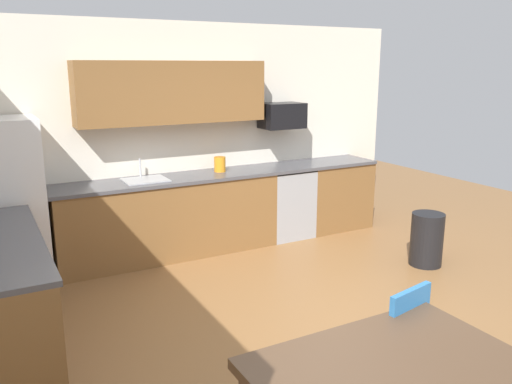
{
  "coord_description": "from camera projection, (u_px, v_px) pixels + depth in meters",
  "views": [
    {
      "loc": [
        -2.35,
        -3.31,
        2.2
      ],
      "look_at": [
        0.0,
        1.0,
        1.0
      ],
      "focal_mm": 36.51,
      "sensor_mm": 36.0,
      "label": 1
    }
  ],
  "objects": [
    {
      "name": "ground_plane",
      "position": [
        312.0,
        330.0,
        4.44
      ],
      "size": [
        12.0,
        12.0,
        0.0
      ],
      "primitive_type": "plane",
      "color": "olive"
    },
    {
      "name": "wall_back",
      "position": [
        192.0,
        136.0,
        6.38
      ],
      "size": [
        5.8,
        0.1,
        2.7
      ],
      "primitive_type": "cube",
      "color": "silver",
      "rests_on": "ground"
    },
    {
      "name": "cabinet_run_left",
      "position": [
        3.0,
        302.0,
        3.95
      ],
      "size": [
        0.6,
        2.0,
        0.9
      ],
      "primitive_type": "cube",
      "color": "brown",
      "rests_on": "ground"
    },
    {
      "name": "refrigerator",
      "position": [
        3.0,
        206.0,
        5.12
      ],
      "size": [
        0.76,
        0.7,
        1.71
      ],
      "primitive_type": "cube",
      "color": "white",
      "rests_on": "ground"
    },
    {
      "name": "upper_cabinets_back",
      "position": [
        173.0,
        92.0,
        5.92
      ],
      "size": [
        2.2,
        0.34,
        0.7
      ],
      "primitive_type": "cube",
      "color": "brown"
    },
    {
      "name": "sink_faucet",
      "position": [
        140.0,
        169.0,
        5.98
      ],
      "size": [
        0.02,
        0.02,
        0.24
      ],
      "primitive_type": "cylinder",
      "color": "#B2B5BA",
      "rests_on": "countertop_back"
    },
    {
      "name": "kettle",
      "position": [
        220.0,
        165.0,
        6.31
      ],
      "size": [
        0.14,
        0.14,
        0.2
      ],
      "primitive_type": "cylinder",
      "color": "orange",
      "rests_on": "countertop_back"
    },
    {
      "name": "cabinet_run_back_right",
      "position": [
        333.0,
        195.0,
        7.19
      ],
      "size": [
        0.96,
        0.6,
        0.9
      ],
      "primitive_type": "cube",
      "color": "brown",
      "rests_on": "ground"
    },
    {
      "name": "dining_table",
      "position": [
        390.0,
        375.0,
        2.64
      ],
      "size": [
        1.4,
        0.9,
        0.73
      ],
      "color": "brown",
      "rests_on": "ground"
    },
    {
      "name": "microwave",
      "position": [
        282.0,
        116.0,
        6.65
      ],
      "size": [
        0.54,
        0.36,
        0.32
      ],
      "primitive_type": "cube",
      "color": "black"
    },
    {
      "name": "oven_range",
      "position": [
        285.0,
        202.0,
        6.83
      ],
      "size": [
        0.6,
        0.6,
        0.91
      ],
      "color": "#999BA0",
      "rests_on": "ground"
    },
    {
      "name": "trash_bin",
      "position": [
        427.0,
        239.0,
        5.83
      ],
      "size": [
        0.36,
        0.36,
        0.6
      ],
      "primitive_type": "cylinder",
      "color": "black",
      "rests_on": "ground"
    },
    {
      "name": "countertop_back",
      "position": [
        204.0,
        176.0,
        6.19
      ],
      "size": [
        4.8,
        0.64,
        0.04
      ],
      "primitive_type": "cube",
      "color": "#4C4C51",
      "rests_on": "cabinet_run_back"
    },
    {
      "name": "sink_basin",
      "position": [
        146.0,
        185.0,
        5.86
      ],
      "size": [
        0.48,
        0.4,
        0.14
      ],
      "primitive_type": "cube",
      "color": "#A5A8AD",
      "rests_on": "countertop_back"
    },
    {
      "name": "chair_near_table",
      "position": [
        423.0,
        347.0,
        3.22
      ],
      "size": [
        0.47,
        0.47,
        0.85
      ],
      "color": "#2D72B7",
      "rests_on": "ground"
    },
    {
      "name": "cabinet_run_back",
      "position": [
        169.0,
        219.0,
        6.09
      ],
      "size": [
        2.59,
        0.6,
        0.9
      ],
      "primitive_type": "cube",
      "color": "brown",
      "rests_on": "ground"
    }
  ]
}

